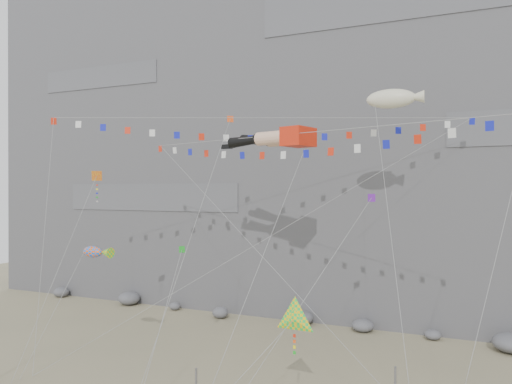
% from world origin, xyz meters
% --- Properties ---
extents(cliff, '(80.00, 28.00, 50.00)m').
position_xyz_m(cliff, '(0.00, 32.00, 25.00)').
color(cliff, slate).
rests_on(cliff, ground).
extents(talus_boulders, '(60.00, 3.00, 1.20)m').
position_xyz_m(talus_boulders, '(0.00, 17.00, 0.60)').
color(talus_boulders, slate).
rests_on(talus_boulders, ground).
extents(legs_kite, '(8.05, 17.42, 22.14)m').
position_xyz_m(legs_kite, '(1.37, 7.10, 16.69)').
color(legs_kite, red).
rests_on(legs_kite, ground).
extents(flag_banner_upper, '(30.74, 18.64, 25.14)m').
position_xyz_m(flag_banner_upper, '(-0.31, 8.74, 18.59)').
color(flag_banner_upper, red).
rests_on(flag_banner_upper, ground).
extents(flag_banner_lower, '(28.75, 12.54, 21.40)m').
position_xyz_m(flag_banner_lower, '(3.56, 5.38, 16.80)').
color(flag_banner_lower, red).
rests_on(flag_banner_lower, ground).
extents(harlequin_kite, '(2.03, 7.80, 15.53)m').
position_xyz_m(harlequin_kite, '(-11.64, 2.34, 13.84)').
color(harlequin_kite, red).
rests_on(harlequin_kite, ground).
extents(fish_windsock, '(3.86, 5.43, 9.67)m').
position_xyz_m(fish_windsock, '(-10.64, 0.81, 8.23)').
color(fish_windsock, '#FF5D0D').
rests_on(fish_windsock, ground).
extents(delta_kite, '(5.70, 5.71, 8.89)m').
position_xyz_m(delta_kite, '(6.08, -1.89, 5.64)').
color(delta_kite, yellow).
rests_on(delta_kite, ground).
extents(blimp_windsock, '(5.32, 12.48, 22.92)m').
position_xyz_m(blimp_windsock, '(9.59, 9.57, 19.51)').
color(blimp_windsock, beige).
rests_on(blimp_windsock, ground).
extents(small_kite_a, '(2.10, 15.84, 24.02)m').
position_xyz_m(small_kite_a, '(-2.97, 7.95, 18.18)').
color(small_kite_a, '#FF4F15').
rests_on(small_kite_a, ground).
extents(small_kite_b, '(6.52, 12.55, 18.02)m').
position_xyz_m(small_kite_b, '(8.75, 5.92, 12.10)').
color(small_kite_b, '#661A9D').
rests_on(small_kite_b, ground).
extents(small_kite_c, '(3.99, 11.07, 13.91)m').
position_xyz_m(small_kite_c, '(-3.99, 2.44, 8.37)').
color(small_kite_c, green).
rests_on(small_kite_c, ground).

